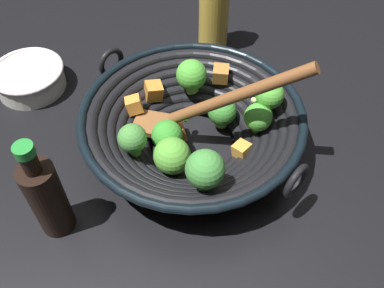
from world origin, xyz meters
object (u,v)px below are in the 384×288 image
object	(u,v)px
wok	(193,126)
soy_sauce_bottle	(47,197)
cooking_oil_bottle	(214,7)
prep_bowl	(29,78)

from	to	relation	value
wok	soy_sauce_bottle	bearing A→B (deg)	115.00
wok	cooking_oil_bottle	size ratio (longest dim) A/B	1.56
wok	cooking_oil_bottle	distance (m)	0.29
soy_sauce_bottle	prep_bowl	size ratio (longest dim) A/B	1.33
soy_sauce_bottle	cooking_oil_bottle	distance (m)	0.49
wok	soy_sauce_bottle	xyz separation A→B (m)	(-0.10, 0.22, 0.01)
wok	cooking_oil_bottle	xyz separation A→B (m)	(0.27, -0.09, 0.03)
soy_sauce_bottle	cooking_oil_bottle	size ratio (longest dim) A/B	0.79
prep_bowl	cooking_oil_bottle	bearing A→B (deg)	-80.35
wok	prep_bowl	distance (m)	0.35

